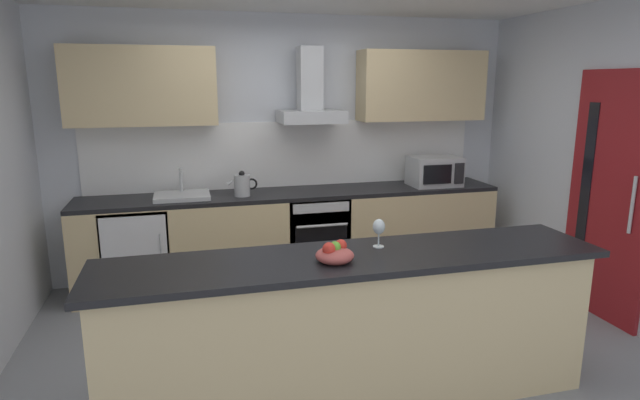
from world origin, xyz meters
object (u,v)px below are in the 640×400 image
wine_glass (379,228)px  sink (182,195)px  oven (314,234)px  refrigerator (138,251)px  range_hood (310,99)px  microwave (434,171)px  kettle (242,185)px  fruit_bowl (335,254)px

wine_glass → sink: bearing=120.3°
oven → wine_glass: 2.08m
refrigerator → oven: bearing=0.1°
refrigerator → range_hood: 2.16m
microwave → range_hood: range_hood is taller
range_hood → kettle: bearing=-166.9°
oven → microwave: (1.28, -0.03, 0.59)m
oven → wine_glass: wine_glass is taller
kettle → wine_glass: bearing=-72.5°
microwave → kettle: (-1.98, -0.01, -0.04)m
microwave → kettle: 1.98m
kettle → wine_glass: (0.61, -1.95, 0.07)m
sink → kettle: sink is taller
microwave → sink: (-2.53, 0.04, -0.12)m
kettle → fruit_bowl: 2.16m
sink → kettle: size_ratio=1.73×
kettle → range_hood: (0.70, 0.16, 0.78)m
oven → fruit_bowl: fruit_bowl is taller
microwave → wine_glass: size_ratio=2.81×
oven → fruit_bowl: size_ratio=3.64×
microwave → range_hood: (-1.28, 0.16, 0.74)m
oven → wine_glass: (-0.09, -1.99, 0.62)m
fruit_bowl → kettle: bearing=97.4°
oven → refrigerator: size_ratio=0.94×
microwave → fruit_bowl: bearing=-128.4°
wine_glass → oven: bearing=87.5°
refrigerator → range_hood: (1.68, 0.13, 1.36)m
kettle → fruit_bowl: bearing=-82.6°
sink → range_hood: (1.25, 0.12, 0.86)m
oven → kettle: (-0.70, -0.03, 0.55)m
kettle → wine_glass: size_ratio=1.62×
range_hood → refrigerator: bearing=-175.5°
oven → sink: size_ratio=1.60×
oven → range_hood: range_hood is taller
oven → fruit_bowl: 2.28m
microwave → oven: bearing=178.7°
sink → range_hood: bearing=5.4°
microwave → range_hood: bearing=173.0°
refrigerator → range_hood: bearing=4.5°
wine_glass → fruit_bowl: 0.39m
sink → range_hood: size_ratio=0.69×
oven → kettle: size_ratio=2.77×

